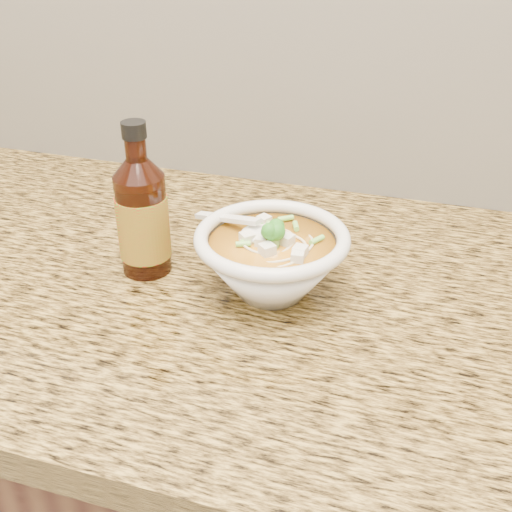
% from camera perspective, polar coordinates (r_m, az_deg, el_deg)
% --- Properties ---
extents(counter_slab, '(4.00, 0.68, 0.04)m').
position_cam_1_polar(counter_slab, '(0.84, -0.19, -3.31)').
color(counter_slab, '#AA863E').
rests_on(counter_slab, cabinet).
extents(soup_bowl, '(0.21, 0.19, 0.10)m').
position_cam_1_polar(soup_bowl, '(0.78, 1.38, -0.49)').
color(soup_bowl, silver).
rests_on(soup_bowl, counter_slab).
extents(hot_sauce_bottle, '(0.08, 0.08, 0.20)m').
position_cam_1_polar(hot_sauce_bottle, '(0.82, -10.05, 3.38)').
color(hot_sauce_bottle, '#341107').
rests_on(hot_sauce_bottle, counter_slab).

